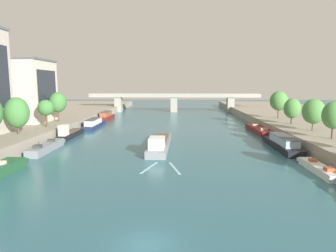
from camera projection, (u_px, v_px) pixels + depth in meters
name	position (u px, v px, depth m)	size (l,w,h in m)	color
ground_plane	(146.00, 245.00, 21.75)	(400.00, 400.00, 0.00)	#2D6070
quay_left	(13.00, 124.00, 77.63)	(36.00, 170.00, 2.36)	gray
quay_right	(334.00, 126.00, 74.32)	(36.00, 170.00, 2.36)	gray
barge_midriver	(160.00, 143.00, 54.38)	(3.70, 19.65, 3.06)	gray
wake_behind_barge	(162.00, 168.00, 41.67)	(5.60, 5.93, 0.03)	#A0CCD6
moored_boat_left_near	(46.00, 147.00, 52.33)	(2.57, 12.13, 2.37)	gray
moored_boat_left_far	(70.00, 133.00, 65.03)	(2.13, 12.39, 3.32)	black
moored_boat_left_downstream	(94.00, 124.00, 80.37)	(3.17, 15.49, 2.42)	#1E284C
moored_boat_left_end	(106.00, 116.00, 96.73)	(2.77, 13.14, 2.84)	maroon
moored_boat_right_gap_after	(318.00, 168.00, 39.66)	(1.86, 10.16, 2.08)	silver
moored_boat_right_far	(282.00, 143.00, 53.58)	(3.01, 15.16, 2.55)	black
moored_boat_right_upstream	(258.00, 130.00, 72.32)	(3.21, 15.68, 2.33)	maroon
tree_left_nearest	(17.00, 113.00, 55.36)	(4.46, 4.46, 6.99)	brown
tree_left_distant	(46.00, 108.00, 64.87)	(3.48, 3.48, 5.97)	brown
tree_left_by_lamp	(58.00, 102.00, 73.75)	(4.29, 4.29, 7.36)	brown
tree_right_distant	(334.00, 115.00, 50.30)	(3.80, 3.80, 6.50)	brown
tree_right_midway	(314.00, 111.00, 59.43)	(4.44, 4.44, 6.48)	brown
tree_right_nearest	(292.00, 108.00, 69.35)	(3.88, 3.88, 6.09)	brown
tree_right_by_lamp	(279.00, 101.00, 80.48)	(4.72, 4.72, 7.51)	brown
building_left_middle	(18.00, 90.00, 73.71)	(15.45, 13.00, 15.57)	beige
bridge_far	(174.00, 100.00, 123.44)	(71.23, 4.40, 7.69)	#9E998E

